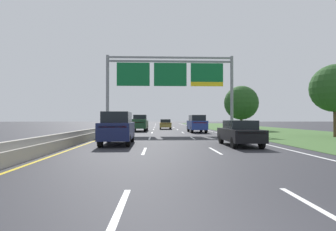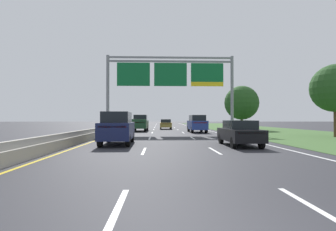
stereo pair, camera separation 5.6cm
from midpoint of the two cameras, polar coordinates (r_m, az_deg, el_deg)
ground_plane at (r=38.34m, az=-0.50°, el=-3.19°), size 220.00×220.00×0.00m
lane_striping at (r=37.88m, az=-0.48°, el=-3.21°), size 11.96×106.00×0.01m
grass_verge_right at (r=41.17m, az=19.32°, el=-2.96°), size 14.00×110.00×0.02m
median_barrier_concrete at (r=38.70m, az=-10.33°, el=-2.63°), size 0.60×110.00×0.85m
overhead_sign_gantry at (r=31.48m, az=0.44°, el=8.10°), size 15.06×0.42×9.13m
pickup_truck_darkgreen at (r=35.83m, az=-6.15°, el=-1.64°), size 2.11×5.44×2.20m
car_blue_right_lane_suv at (r=32.48m, az=6.17°, el=-1.70°), size 1.97×4.73×2.11m
car_gold_centre_lane_sedan at (r=42.41m, az=-0.61°, el=-1.84°), size 1.86×4.42×1.57m
car_navy_left_lane_suv at (r=17.56m, az=-10.88°, el=-2.57°), size 2.02×4.75×2.11m
car_black_right_lane_sedan at (r=16.98m, az=15.07°, el=-3.57°), size 1.83×4.41×1.57m
roadside_tree_near at (r=28.53m, az=32.27°, el=4.97°), size 4.35×4.35×6.63m
roadside_tree_mid at (r=41.38m, az=15.44°, el=2.65°), size 5.11×5.11×6.62m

